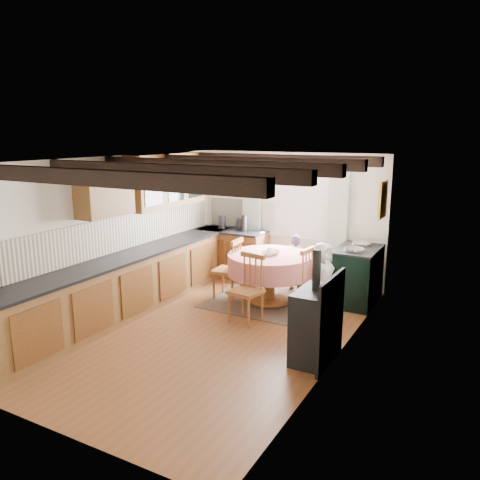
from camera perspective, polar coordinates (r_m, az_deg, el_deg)
The scene contains 41 objects.
floor at distance 6.97m, azimuth -3.20°, elevation -10.55°, with size 3.60×5.50×0.00m, color brown.
ceiling at distance 6.42m, azimuth -3.46°, elevation 9.57°, with size 3.60×5.50×0.00m, color white.
wall_back at distance 8.99m, azimuth 5.95°, elevation 2.69°, with size 3.60×0.00×2.40m, color silver.
wall_front at distance 4.59m, azimuth -21.89°, elevation -7.89°, with size 3.60×0.00×2.40m, color silver.
wall_left at distance 7.67m, azimuth -14.83°, elevation 0.62°, with size 0.00×5.50×2.40m, color silver.
wall_right at distance 5.87m, azimuth 11.81°, elevation -2.84°, with size 0.00×5.50×2.40m, color silver.
beam_a at distance 4.85m, azimuth -16.14°, elevation 7.07°, with size 3.60×0.16×0.16m, color black.
beam_b at distance 5.60m, azimuth -8.91°, elevation 8.09°, with size 3.60×0.16×0.16m, color black.
beam_c at distance 6.42m, azimuth -3.45°, elevation 8.77°, with size 3.60×0.16×0.16m, color black.
beam_d at distance 7.29m, azimuth 0.76°, elevation 9.24°, with size 3.60×0.16×0.16m, color black.
beam_e at distance 8.19m, azimuth 4.07°, elevation 9.58°, with size 3.60×0.16×0.16m, color black.
splash_left at distance 7.87m, azimuth -13.24°, elevation 1.01°, with size 0.02×4.50×0.55m, color beige.
splash_back at distance 9.40m, azimuth 0.26°, elevation 3.18°, with size 1.40×0.02×0.55m, color beige.
base_cabinet_left at distance 7.66m, azimuth -12.87°, elevation -5.17°, with size 0.60×5.30×0.88m, color brown.
base_cabinet_back at distance 9.34m, azimuth -0.83°, elevation -1.65°, with size 1.30×0.60×0.88m, color brown.
worktop_left at distance 7.53m, azimuth -12.92°, elevation -1.85°, with size 0.64×5.30×0.04m, color black.
worktop_back at distance 9.22m, azimuth -0.90°, elevation 1.10°, with size 1.30×0.64×0.04m, color black.
wall_cabinet_glass at distance 8.36m, azimuth -8.61°, elevation 7.06°, with size 0.34×1.80×0.90m, color brown.
wall_cabinet_solid at distance 7.23m, azimuth -15.78°, elevation 5.48°, with size 0.34×0.90×0.70m, color brown.
window_frame at distance 8.88m, azimuth 6.57°, elevation 5.16°, with size 1.34×0.03×1.54m, color white.
window_pane at distance 8.89m, azimuth 6.58°, elevation 5.16°, with size 1.20×0.01×1.40m, color white.
curtain_left at distance 9.23m, azimuth 1.39°, elevation 2.38°, with size 0.35×0.10×2.10m, color #9B9B9B.
curtain_right at distance 8.60m, azimuth 11.52°, elevation 1.37°, with size 0.35×0.10×2.10m, color #9B9B9B.
curtain_rod at distance 8.75m, azimuth 6.45°, elevation 9.00°, with size 0.03×0.03×2.00m, color black.
wall_picture at distance 7.97m, azimuth 16.61°, elevation 4.60°, with size 0.04×0.50×0.60m, color gold.
wall_plate at distance 8.55m, azimuth 12.48°, elevation 5.34°, with size 0.30×0.30×0.02m, color silver.
rug at distance 7.98m, azimuth 3.51°, elevation -7.43°, with size 1.96×1.53×0.01m, color #3C3029.
dining_table at distance 7.85m, azimuth 3.55°, elevation -4.64°, with size 1.37×1.37×0.83m, color #BA5D5E, non-canonical shape.
chair_near at distance 7.05m, azimuth 0.68°, elevation -5.83°, with size 0.44×0.46×1.02m, color #9C6539, non-canonical shape.
chair_left at distance 8.08m, azimuth -1.53°, elevation -3.36°, with size 0.44×0.46×1.03m, color #9C6539, non-canonical shape.
chair_right at distance 7.46m, azimuth 9.17°, elevation -4.94°, with size 0.44×0.46×1.02m, color #9C6539, non-canonical shape.
aga_range at distance 8.08m, azimuth 13.65°, elevation -4.05°, with size 0.66×1.02×0.94m, color black, non-canonical shape.
cast_iron_stove at distance 5.89m, azimuth 8.93°, elevation -7.76°, with size 0.42×0.70×1.40m, color black, non-canonical shape.
child_far at distance 8.50m, azimuth 6.62°, elevation -2.70°, with size 0.37×0.24×1.01m, color #3C3A48.
child_right at distance 7.60m, azimuth 9.68°, elevation -4.32°, with size 0.53×0.35×1.09m, color silver.
bowl_a at distance 7.67m, azimuth 3.32°, elevation -1.61°, with size 0.24×0.24×0.06m, color silver.
bowl_b at distance 7.75m, azimuth 4.02°, elevation -1.48°, with size 0.20×0.20×0.06m, color silver.
cup at distance 7.73m, azimuth 3.59°, elevation -1.35°, with size 0.11×0.11×0.10m, color silver.
canister_tall at distance 9.33m, azimuth -2.12°, elevation 2.13°, with size 0.14×0.14×0.25m, color #262628.
canister_wide at distance 9.23m, azimuth 0.09°, elevation 1.90°, with size 0.19×0.19×0.21m, color #262628.
canister_slim at distance 9.06m, azimuth 0.49°, elevation 2.02°, with size 0.11×0.11×0.31m, color #262628.
Camera 1 is at (3.39, -5.44, 2.73)m, focal length 35.94 mm.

